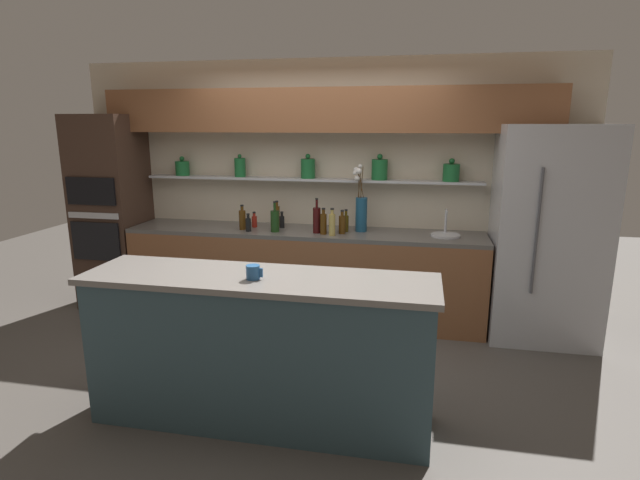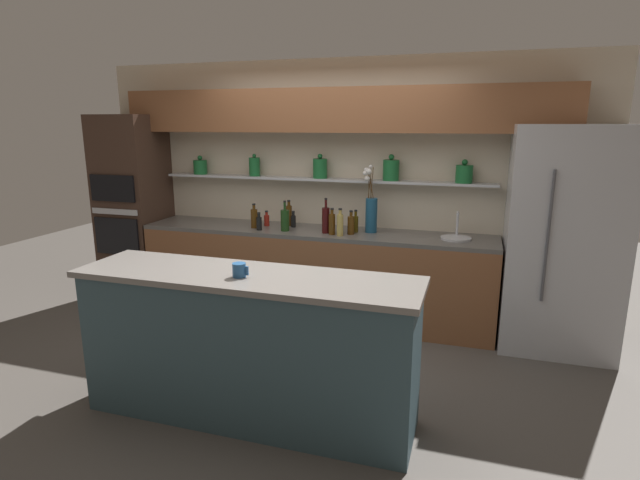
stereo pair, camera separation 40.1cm
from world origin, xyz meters
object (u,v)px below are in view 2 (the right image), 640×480
object	(u,v)px
oven_tower	(134,209)
bottle_wine_0	(285,220)
refrigerator	(563,240)
coffee_mug	(239,270)
bottle_spirit_9	(351,225)
bottle_sauce_2	(293,220)
bottle_oil_8	(356,223)
flower_vase	(371,210)
bottle_spirit_10	(289,215)
bottle_spirit_5	(332,223)
bottle_sauce_11	(259,223)
bottle_spirit_3	(340,224)
sink_fixture	(456,236)
bottle_wine_6	(326,220)
bottle_sauce_7	(341,227)
bottle_sauce_4	(267,220)
bottle_spirit_1	(254,218)

from	to	relation	value
oven_tower	bottle_wine_0	world-z (taller)	oven_tower
refrigerator	coffee_mug	world-z (taller)	refrigerator
oven_tower	bottle_spirit_9	bearing A→B (deg)	-1.73
bottle_sauce_2	bottle_oil_8	world-z (taller)	bottle_oil_8
flower_vase	bottle_sauce_2	xyz separation A→B (m)	(-0.81, 0.01, -0.15)
bottle_spirit_9	bottle_spirit_10	distance (m)	0.75
bottle_spirit_5	bottle_sauce_11	xyz separation A→B (m)	(-0.75, -0.03, -0.03)
refrigerator	bottle_spirit_10	size ratio (longest dim) A/B	7.28
bottle_spirit_3	bottle_sauce_11	world-z (taller)	bottle_spirit_3
bottle_wine_0	bottle_sauce_2	xyz separation A→B (m)	(0.01, 0.20, -0.04)
refrigerator	sink_fixture	size ratio (longest dim) A/B	7.07
bottle_wine_0	bottle_spirit_9	bearing A→B (deg)	3.85
oven_tower	bottle_sauce_11	bearing A→B (deg)	-5.84
oven_tower	bottle_wine_6	bearing A→B (deg)	-2.34
refrigerator	bottle_sauce_7	size ratio (longest dim) A/B	11.98
refrigerator	bottle_sauce_4	size ratio (longest dim) A/B	12.23
coffee_mug	flower_vase	bearing A→B (deg)	77.92
bottle_spirit_1	bottle_spirit_9	world-z (taller)	bottle_spirit_1
bottle_wine_0	bottle_wine_6	xyz separation A→B (m)	(0.42, 0.03, 0.02)
bottle_spirit_5	bottle_oil_8	xyz separation A→B (m)	(0.19, 0.17, -0.02)
refrigerator	bottle_oil_8	bearing A→B (deg)	178.05
bottle_spirit_9	sink_fixture	bearing A→B (deg)	5.19
bottle_sauce_2	bottle_spirit_3	world-z (taller)	bottle_spirit_3
bottle_spirit_3	bottle_spirit_10	world-z (taller)	bottle_spirit_10
refrigerator	bottle_spirit_10	world-z (taller)	refrigerator
bottle_spirit_9	bottle_spirit_10	xyz separation A→B (m)	(-0.72, 0.21, 0.02)
bottle_wine_6	bottle_spirit_1	bearing A→B (deg)	179.03
bottle_spirit_9	bottle_sauce_11	distance (m)	0.93
oven_tower	bottle_sauce_7	xyz separation A→B (m)	(2.43, -0.09, -0.04)
oven_tower	bottle_sauce_7	world-z (taller)	oven_tower
flower_vase	bottle_spirit_5	world-z (taller)	flower_vase
sink_fixture	bottle_spirit_10	world-z (taller)	bottle_spirit_10
oven_tower	bottle_oil_8	world-z (taller)	oven_tower
bottle_oil_8	flower_vase	bearing A→B (deg)	17.61
bottle_spirit_1	bottle_spirit_3	xyz separation A→B (m)	(0.94, -0.10, 0.01)
bottle_sauce_2	flower_vase	bearing A→B (deg)	-0.51
bottle_wine_6	bottle_spirit_10	world-z (taller)	bottle_wine_6
bottle_sauce_4	bottle_spirit_9	distance (m)	0.95
sink_fixture	coffee_mug	world-z (taller)	sink_fixture
bottle_sauce_7	bottle_spirit_9	distance (m)	0.10
bottle_spirit_9	bottle_sauce_7	bearing A→B (deg)	-172.61
bottle_sauce_7	bottle_oil_8	distance (m)	0.17
bottle_spirit_1	bottle_spirit_10	world-z (taller)	bottle_spirit_10
refrigerator	bottle_sauce_7	xyz separation A→B (m)	(-1.97, -0.05, 0.01)
bottle_sauce_7	bottle_sauce_2	bearing A→B (deg)	163.00
bottle_wine_0	bottle_sauce_2	world-z (taller)	bottle_wine_0
oven_tower	sink_fixture	size ratio (longest dim) A/B	7.42
bottle_wine_6	bottle_sauce_11	bearing A→B (deg)	-174.04
sink_fixture	bottle_spirit_9	xyz separation A→B (m)	(-0.98, -0.09, 0.07)
bottle_spirit_5	bottle_spirit_3	bearing A→B (deg)	-22.31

